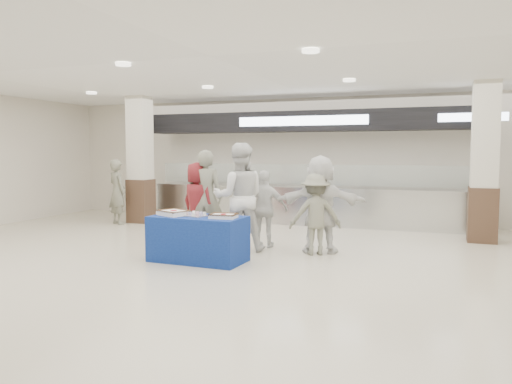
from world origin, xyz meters
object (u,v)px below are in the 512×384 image
at_px(civilian_maroon, 198,203).
at_px(display_table, 198,239).
at_px(sheet_cake_right, 223,216).
at_px(chef_short, 265,209).
at_px(soldier_bg, 117,192).
at_px(chef_tall, 239,197).
at_px(soldier_b, 316,214).
at_px(soldier_a, 206,197).
at_px(cupcake_tray, 195,214).
at_px(sheet_cake_left, 174,212).
at_px(civilian_white, 320,204).

bearing_deg(civilian_maroon, display_table, 135.76).
bearing_deg(sheet_cake_right, civilian_maroon, 128.89).
relative_size(chef_short, soldier_bg, 0.91).
xyz_separation_m(chef_tall, soldier_b, (1.39, 0.15, -0.27)).
xyz_separation_m(soldier_a, chef_tall, (0.87, -0.40, 0.06)).
bearing_deg(soldier_a, display_table, 97.68).
height_order(chef_tall, chef_short, chef_tall).
xyz_separation_m(sheet_cake_right, cupcake_tray, (-0.55, 0.09, -0.01)).
height_order(civilian_maroon, soldier_bg, soldier_bg).
bearing_deg(cupcake_tray, chef_short, 65.24).
bearing_deg(soldier_bg, soldier_a, -179.76).
height_order(sheet_cake_left, civilian_white, civilian_white).
xyz_separation_m(sheet_cake_left, soldier_a, (-0.13, 1.48, 0.12)).
height_order(soldier_a, chef_tall, chef_tall).
bearing_deg(chef_tall, chef_short, -150.49).
bearing_deg(chef_short, sheet_cake_left, 47.55).
relative_size(display_table, soldier_b, 1.08).
xyz_separation_m(chef_tall, soldier_bg, (-4.11, 2.02, -0.18)).
distance_m(sheet_cake_left, chef_short, 1.87).
bearing_deg(soldier_bg, display_table, 167.87).
distance_m(soldier_a, soldier_bg, 3.62).
height_order(soldier_a, soldier_bg, soldier_a).
bearing_deg(display_table, soldier_b, 38.53).
height_order(sheet_cake_right, soldier_bg, soldier_bg).
bearing_deg(soldier_a, civilian_maroon, -16.02).
bearing_deg(sheet_cake_left, civilian_white, 33.31).
distance_m(cupcake_tray, chef_short, 1.65).
xyz_separation_m(display_table, cupcake_tray, (-0.06, 0.02, 0.41)).
xyz_separation_m(sheet_cake_left, civilian_white, (2.17, 1.42, 0.08)).
relative_size(sheet_cake_right, cupcake_tray, 0.86).
distance_m(civilian_maroon, soldier_a, 0.21).
height_order(cupcake_tray, soldier_a, soldier_a).
height_order(sheet_cake_left, chef_short, chef_short).
xyz_separation_m(sheet_cake_left, cupcake_tray, (0.39, 0.04, -0.02)).
bearing_deg(soldier_a, cupcake_tray, 96.04).
bearing_deg(civilian_white, cupcake_tray, 27.93).
height_order(cupcake_tray, chef_tall, chef_tall).
bearing_deg(soldier_b, sheet_cake_right, 23.08).
bearing_deg(civilian_white, sheet_cake_left, 23.27).
xyz_separation_m(chef_short, soldier_bg, (-4.45, 1.58, 0.08)).
bearing_deg(sheet_cake_left, civilian_maroon, 101.71).
bearing_deg(civilian_maroon, soldier_bg, -9.16).
xyz_separation_m(civilian_white, soldier_bg, (-5.54, 1.68, -0.07)).
relative_size(chef_tall, chef_short, 1.34).
bearing_deg(display_table, chef_tall, 77.11).
distance_m(sheet_cake_right, civilian_white, 1.93).
relative_size(soldier_a, chef_short, 1.26).
xyz_separation_m(display_table, civilian_maroon, (-0.75, 1.47, 0.43)).
height_order(cupcake_tray, civilian_maroon, civilian_maroon).
height_order(soldier_b, soldier_bg, soldier_bg).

